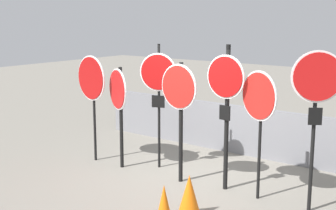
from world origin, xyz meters
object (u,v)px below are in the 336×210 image
Objects in this scene: stop_sign_2 at (158,81)px; traffic_cone_0 at (189,195)px; stop_sign_1 at (118,97)px; traffic_cone_1 at (164,210)px; stop_sign_5 at (259,103)px; stop_sign_0 at (91,83)px; stop_sign_4 at (226,94)px; stop_sign_3 at (179,98)px; stop_sign_6 at (317,92)px.

traffic_cone_0 is (1.81, -1.53, -1.47)m from stop_sign_2.
stop_sign_1 reaches higher than traffic_cone_1.
stop_sign_1 is 0.94× the size of stop_sign_5.
stop_sign_5 is at bearing 77.04° from traffic_cone_1.
stop_sign_1 is at bearing -163.76° from stop_sign_2.
traffic_cone_0 is (3.23, -1.07, -1.36)m from stop_sign_0.
stop_sign_1 is at bearing 156.63° from traffic_cone_0.
stop_sign_0 is 1.49m from stop_sign_2.
stop_sign_4 reaches higher than stop_sign_0.
stop_sign_2 is 3.82× the size of traffic_cone_0.
stop_sign_5 is 2.99× the size of traffic_cone_1.
traffic_cone_0 is at bearing -79.74° from stop_sign_4.
stop_sign_2 is at bearing 129.83° from traffic_cone_1.
stop_sign_2 is at bearing 27.81° from stop_sign_0.
stop_sign_0 reaches higher than traffic_cone_1.
stop_sign_4 reaches higher than stop_sign_5.
stop_sign_2 is 2.36m from stop_sign_5.
stop_sign_4 reaches higher than stop_sign_3.
stop_sign_3 reaches higher than stop_sign_1.
stop_sign_0 is at bearing 151.36° from traffic_cone_1.
stop_sign_4 reaches higher than traffic_cone_0.
stop_sign_5 is 3.33× the size of traffic_cone_0.
stop_sign_3 is 2.48m from stop_sign_6.
traffic_cone_1 is (0.07, -0.73, 0.04)m from traffic_cone_0.
stop_sign_4 is at bearing -27.46° from stop_sign_2.
traffic_cone_0 is (1.00, -1.11, -1.27)m from stop_sign_3.
stop_sign_3 is at bearing 131.99° from traffic_cone_0.
stop_sign_5 is (3.75, 0.16, -0.02)m from stop_sign_0.
stop_sign_0 is 3.42× the size of traffic_cone_0.
stop_sign_0 is 0.80m from stop_sign_1.
stop_sign_4 is 1.01× the size of stop_sign_6.
stop_sign_6 reaches higher than traffic_cone_0.
stop_sign_0 is 3.11m from stop_sign_4.
stop_sign_1 is 1.47m from stop_sign_3.
stop_sign_1 is at bearing 149.58° from stop_sign_6.
stop_sign_3 is at bearing -46.25° from stop_sign_2.
stop_sign_0 is at bearing -154.79° from stop_sign_5.
stop_sign_1 is 3.13× the size of traffic_cone_0.
traffic_cone_0 is (0.13, -1.28, -1.41)m from stop_sign_4.
traffic_cone_1 is at bearing -18.66° from stop_sign_0.
stop_sign_1 is 2.92m from traffic_cone_0.
stop_sign_6 is at bearing 10.14° from stop_sign_3.
stop_sign_3 is 1.53m from stop_sign_5.
stop_sign_6 is at bearing 27.90° from stop_sign_1.
stop_sign_0 is 1.03× the size of stop_sign_5.
traffic_cone_0 is at bearing -59.30° from stop_sign_2.
traffic_cone_1 is (2.53, -1.80, -1.11)m from stop_sign_1.
stop_sign_3 is (1.46, 0.05, 0.13)m from stop_sign_1.
stop_sign_6 is 3.89× the size of traffic_cone_0.
stop_sign_3 is 0.87× the size of stop_sign_6.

